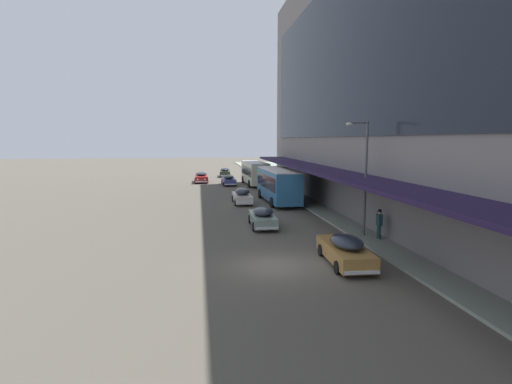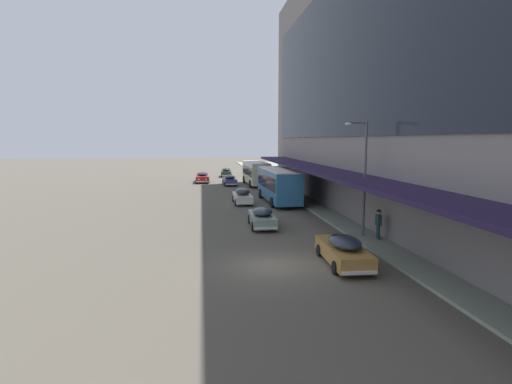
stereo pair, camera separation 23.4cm
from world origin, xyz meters
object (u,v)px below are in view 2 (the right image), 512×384
(transit_bus_kerbside_rear, at_px, (278,183))
(street_lamp, at_px, (363,170))
(pedestrian_at_kerb, at_px, (378,223))
(transit_bus_kerbside_front, at_px, (256,172))
(sedan_lead_mid, at_px, (262,217))
(sedan_far_back, at_px, (226,172))
(sedan_lead_near, at_px, (343,250))
(sedan_trailing_near, at_px, (242,196))
(sedan_trailing_mid, at_px, (230,180))
(sedan_oncoming_front, at_px, (202,177))

(transit_bus_kerbside_rear, bearing_deg, street_lamp, -80.37)
(pedestrian_at_kerb, relative_size, street_lamp, 0.26)
(transit_bus_kerbside_front, distance_m, transit_bus_kerbside_rear, 15.66)
(sedan_lead_mid, bearing_deg, sedan_far_back, 90.19)
(sedan_far_back, xyz_separation_m, sedan_lead_near, (2.89, -48.81, -0.00))
(sedan_lead_mid, relative_size, sedan_trailing_near, 0.96)
(sedan_lead_near, bearing_deg, sedan_trailing_mid, 95.08)
(sedan_lead_near, relative_size, sedan_trailing_near, 1.07)
(sedan_far_back, distance_m, sedan_lead_mid, 39.59)
(sedan_far_back, distance_m, sedan_lead_near, 48.89)
(transit_bus_kerbside_front, relative_size, sedan_lead_near, 1.81)
(transit_bus_kerbside_front, xyz_separation_m, sedan_oncoming_front, (-7.35, 4.51, -1.08))
(sedan_lead_mid, height_order, street_lamp, street_lamp)
(sedan_oncoming_front, xyz_separation_m, pedestrian_at_kerb, (10.69, -36.12, 0.42))
(sedan_far_back, xyz_separation_m, sedan_trailing_near, (-0.19, -28.79, 0.01))
(sedan_lead_near, height_order, street_lamp, street_lamp)
(sedan_lead_near, xyz_separation_m, sedan_trailing_near, (-3.08, 20.02, 0.01))
(transit_bus_kerbside_front, distance_m, street_lamp, 30.76)
(transit_bus_kerbside_rear, distance_m, sedan_oncoming_front, 21.54)
(sedan_trailing_near, bearing_deg, pedestrian_at_kerb, -66.66)
(sedan_trailing_near, bearing_deg, sedan_oncoming_front, 100.75)
(pedestrian_at_kerb, bearing_deg, sedan_trailing_mid, 102.30)
(sedan_far_back, bearing_deg, sedan_trailing_near, -90.38)
(sedan_far_back, distance_m, pedestrian_at_kerb, 45.15)
(sedan_trailing_near, distance_m, pedestrian_at_kerb, 17.28)
(sedan_trailing_mid, height_order, street_lamp, street_lamp)
(transit_bus_kerbside_front, height_order, pedestrian_at_kerb, transit_bus_kerbside_front)
(sedan_oncoming_front, xyz_separation_m, sedan_lead_mid, (4.17, -31.06, -0.04))
(sedan_oncoming_front, bearing_deg, street_lamp, -74.08)
(transit_bus_kerbside_front, xyz_separation_m, sedan_far_back, (-3.31, 13.04, -1.08))
(sedan_lead_mid, distance_m, sedan_trailing_near, 10.80)
(pedestrian_at_kerb, bearing_deg, transit_bus_kerbside_rear, 101.39)
(sedan_trailing_mid, relative_size, sedan_far_back, 1.02)
(transit_bus_kerbside_rear, distance_m, sedan_lead_mid, 11.45)
(transit_bus_kerbside_front, xyz_separation_m, transit_bus_kerbside_rear, (0.13, -15.66, 0.09))
(sedan_far_back, height_order, street_lamp, street_lamp)
(street_lamp, bearing_deg, pedestrian_at_kerb, -57.20)
(transit_bus_kerbside_front, xyz_separation_m, sedan_lead_mid, (-3.18, -26.55, -1.12))
(transit_bus_kerbside_rear, xyz_separation_m, sedan_trailing_mid, (-3.76, 16.01, -1.21))
(sedan_lead_mid, xyz_separation_m, pedestrian_at_kerb, (6.52, -5.06, 0.46))
(transit_bus_kerbside_rear, height_order, sedan_trailing_near, transit_bus_kerbside_rear)
(sedan_oncoming_front, height_order, sedan_lead_near, sedan_lead_near)
(transit_bus_kerbside_rear, distance_m, sedan_far_back, 28.93)
(sedan_far_back, relative_size, pedestrian_at_kerb, 2.55)
(pedestrian_at_kerb, bearing_deg, transit_bus_kerbside_front, 96.03)
(sedan_lead_mid, bearing_deg, sedan_trailing_near, 91.70)
(pedestrian_at_kerb, bearing_deg, street_lamp, 122.80)
(street_lamp, bearing_deg, sedan_lead_mid, 145.60)
(transit_bus_kerbside_front, bearing_deg, sedan_trailing_mid, 174.47)
(sedan_trailing_mid, height_order, sedan_lead_mid, sedan_trailing_mid)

